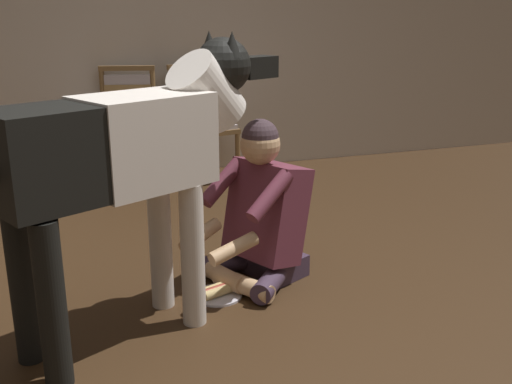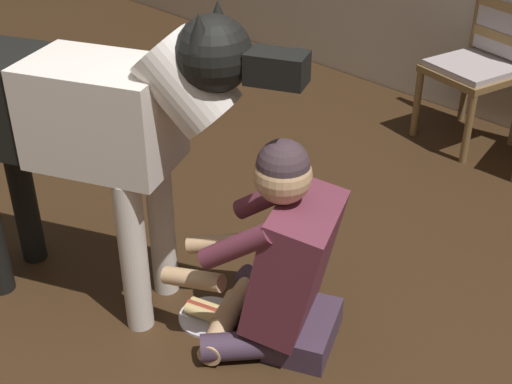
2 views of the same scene
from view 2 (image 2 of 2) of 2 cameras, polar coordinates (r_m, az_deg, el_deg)
The scene contains 5 objects.
ground_plane at distance 2.79m, azimuth -9.98°, elevation -14.39°, with size 14.52×14.52×0.00m, color #362313.
dining_chair_left_of_pair at distance 4.38m, azimuth 18.19°, elevation 10.69°, with size 0.55×0.55×0.98m.
person_sitting_on_floor at distance 2.67m, azimuth 2.05°, elevation -5.81°, with size 0.74×0.63×0.88m.
large_dog at distance 2.72m, azimuth -13.56°, elevation 5.70°, with size 1.49×0.82×1.32m.
hot_dog_on_plate at distance 2.97m, azimuth -3.88°, elevation -9.83°, with size 0.25×0.25×0.06m.
Camera 2 is at (1.69, -1.02, 1.97)m, focal length 49.17 mm.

